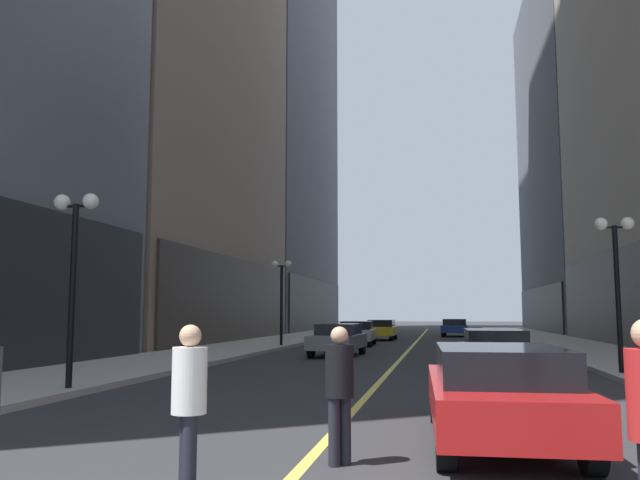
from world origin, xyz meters
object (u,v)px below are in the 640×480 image
car_green (494,351)px  car_silver (357,332)px  pedestrian_in_white_shirt (189,397)px  street_lamp_right_mid (616,259)px  car_yellow (381,329)px  car_blue (455,327)px  street_lamp_left_near (74,246)px  street_lamp_left_far (282,284)px  pedestrian_in_black_coat (340,384)px  car_red (499,391)px  car_grey (338,338)px

car_green → car_silver: size_ratio=1.02×
pedestrian_in_white_shirt → street_lamp_right_mid: street_lamp_right_mid is taller
pedestrian_in_white_shirt → street_lamp_right_mid: bearing=61.2°
car_yellow → pedestrian_in_white_shirt: 36.96m
car_blue → street_lamp_right_mid: 31.68m
pedestrian_in_white_shirt → street_lamp_left_near: street_lamp_left_near is taller
car_green → car_blue: (-0.48, 31.73, 0.00)m
pedestrian_in_white_shirt → street_lamp_left_far: street_lamp_left_far is taller
pedestrian_in_black_coat → street_lamp_left_near: (-6.81, 5.37, 2.32)m
pedestrian_in_black_coat → street_lamp_left_far: 25.42m
car_green → street_lamp_left_near: street_lamp_left_near is taller
pedestrian_in_white_shirt → car_silver: bearing=94.2°
car_yellow → street_lamp_right_mid: bearing=-69.9°
car_red → car_grey: size_ratio=1.10×
pedestrian_in_white_shirt → street_lamp_left_far: size_ratio=0.37×
car_grey → pedestrian_in_black_coat: bearing=-80.9°
street_lamp_left_far → pedestrian_in_white_shirt: bearing=-77.9°
car_silver → pedestrian_in_black_coat: pedestrian_in_black_coat is taller
car_silver → car_yellow: 7.46m
car_grey → car_silver: bearing=92.1°
pedestrian_in_white_shirt → street_lamp_left_near: size_ratio=0.37×
street_lamp_left_far → car_yellow: bearing=69.5°
car_grey → street_lamp_right_mid: (9.05, -7.69, 2.54)m
car_green → pedestrian_in_white_shirt: 13.28m
car_blue → street_lamp_left_far: size_ratio=1.06×
car_red → car_silver: same height
car_red → car_green: same height
car_blue → street_lamp_right_mid: bearing=-83.0°
street_lamp_left_far → street_lamp_right_mid: (12.80, -12.95, 0.00)m
car_red → pedestrian_in_white_shirt: bearing=-134.4°
car_grey → pedestrian_in_black_coat: (3.07, -19.12, 0.21)m
car_silver → street_lamp_left_near: bearing=-98.7°
street_lamp_left_far → car_green: bearing=-54.8°
car_silver → street_lamp_left_far: size_ratio=1.04×
car_grey → street_lamp_right_mid: bearing=-40.3°
car_green → pedestrian_in_white_shirt: pedestrian_in_white_shirt is taller
street_lamp_right_mid → pedestrian_in_black_coat: bearing=-117.6°
car_blue → street_lamp_left_near: street_lamp_left_near is taller
car_yellow → car_blue: (4.88, 7.52, 0.00)m
street_lamp_left_near → street_lamp_left_far: 19.01m
car_red → street_lamp_left_near: 9.88m
street_lamp_left_near → pedestrian_in_white_shirt: bearing=-51.5°
pedestrian_in_white_shirt → street_lamp_left_near: (-5.60, 7.03, 2.29)m
car_silver → car_blue: size_ratio=0.98×
car_yellow → street_lamp_left_far: (-4.06, -10.88, 2.54)m
car_red → car_green: size_ratio=1.02×
pedestrian_in_white_shirt → street_lamp_left_far: (-5.60, 26.05, 2.29)m
car_yellow → street_lamp_right_mid: street_lamp_right_mid is taller
car_red → car_yellow: 34.02m
car_red → street_lamp_right_mid: 10.96m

